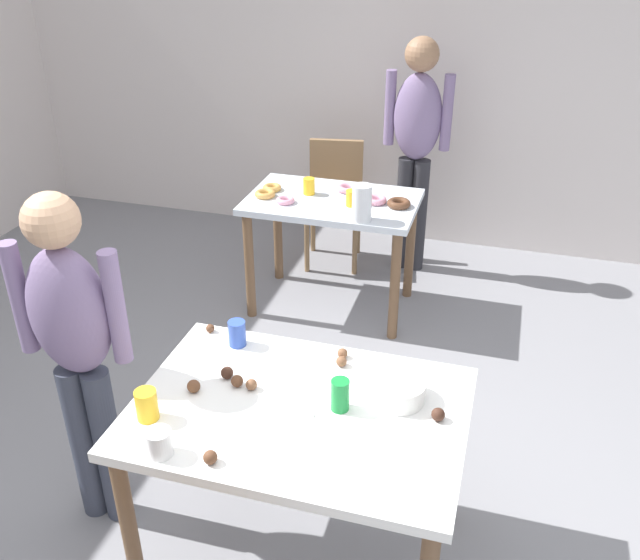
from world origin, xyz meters
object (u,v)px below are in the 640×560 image
object	(u,v)px
dining_table_far	(332,217)
soda_can	(340,395)
dining_table_near	(299,428)
chair_far_table	(335,195)
person_adult_far	(416,136)
pitcher_far	(362,203)
mixing_bowl	(398,390)
person_girl_near	(75,341)

from	to	relation	value
dining_table_far	soda_can	bearing A→B (deg)	-73.85
dining_table_near	chair_far_table	bearing A→B (deg)	102.40
dining_table_far	person_adult_far	world-z (taller)	person_adult_far
soda_can	pitcher_far	world-z (taller)	pitcher_far
dining_table_far	mixing_bowl	world-z (taller)	mixing_bowl
chair_far_table	mixing_bowl	world-z (taller)	chair_far_table
dining_table_near	soda_can	size ratio (longest dim) A/B	9.76
dining_table_far	person_adult_far	bearing A→B (deg)	60.50
person_girl_near	mixing_bowl	world-z (taller)	person_girl_near
person_adult_far	mixing_bowl	size ratio (longest dim) A/B	8.26
dining_table_near	chair_far_table	world-z (taller)	chair_far_table
person_adult_far	soda_can	bearing A→B (deg)	-86.41
person_girl_near	chair_far_table	bearing A→B (deg)	83.54
dining_table_near	dining_table_far	distance (m)	1.98
dining_table_far	person_girl_near	size ratio (longest dim) A/B	0.70
pitcher_far	chair_far_table	bearing A→B (deg)	113.51
dining_table_near	mixing_bowl	xyz separation A→B (m)	(0.33, 0.15, 0.14)
dining_table_far	chair_far_table	size ratio (longest dim) A/B	1.19
mixing_bowl	soda_can	bearing A→B (deg)	-149.74
pitcher_far	dining_table_near	bearing A→B (deg)	-84.39
dining_table_near	person_adult_far	size ratio (longest dim) A/B	0.74
dining_table_far	person_girl_near	bearing A→B (deg)	-103.39
person_girl_near	dining_table_near	bearing A→B (deg)	1.60
dining_table_far	mixing_bowl	distance (m)	1.95
dining_table_near	person_girl_near	bearing A→B (deg)	-178.40
dining_table_near	person_adult_far	world-z (taller)	person_adult_far
chair_far_table	dining_table_near	bearing A→B (deg)	-77.60
pitcher_far	dining_table_far	bearing A→B (deg)	132.64
mixing_bowl	pitcher_far	distance (m)	1.61
dining_table_far	chair_far_table	world-z (taller)	chair_far_table
person_girl_near	dining_table_far	bearing A→B (deg)	76.61
person_girl_near	pitcher_far	size ratio (longest dim) A/B	7.01
person_girl_near	mixing_bowl	distance (m)	1.22
person_girl_near	person_adult_far	world-z (taller)	person_adult_far
dining_table_near	chair_far_table	size ratio (longest dim) A/B	1.37
dining_table_far	pitcher_far	bearing A→B (deg)	-47.36
dining_table_near	pitcher_far	size ratio (longest dim) A/B	5.63
dining_table_near	soda_can	world-z (taller)	soda_can
dining_table_far	person_girl_near	world-z (taller)	person_girl_near
dining_table_far	person_girl_near	xyz separation A→B (m)	(-0.47, -1.96, 0.26)
dining_table_near	mixing_bowl	world-z (taller)	mixing_bowl
person_girl_near	mixing_bowl	size ratio (longest dim) A/B	7.60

